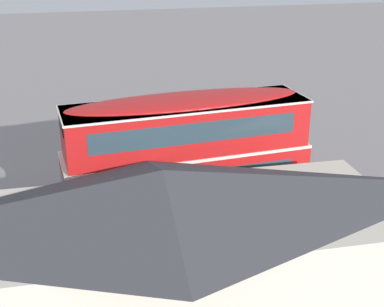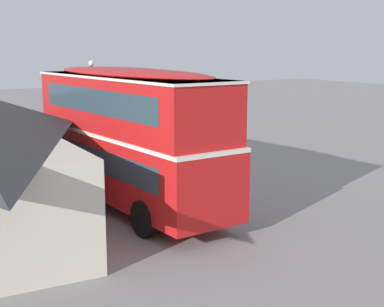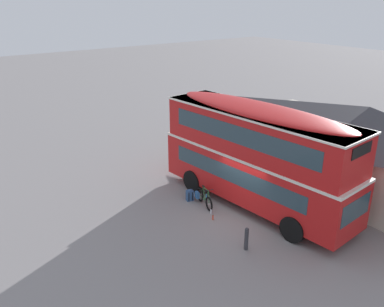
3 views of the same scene
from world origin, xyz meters
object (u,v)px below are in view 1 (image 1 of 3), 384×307
(touring_bicycle, at_px, (207,177))
(backpack_on_ground, at_px, (222,175))
(double_decker_bus, at_px, (186,149))
(water_bottle_red_squeeze, at_px, (177,181))
(water_bottle_clear_plastic, at_px, (188,182))
(kerb_bollard, at_px, (120,175))

(touring_bicycle, height_order, backpack_on_ground, touring_bicycle)
(double_decker_bus, height_order, water_bottle_red_squeeze, double_decker_bus)
(water_bottle_red_squeeze, bearing_deg, water_bottle_clear_plastic, 149.83)
(kerb_bollard, bearing_deg, double_decker_bus, 130.94)
(touring_bicycle, xyz_separation_m, water_bottle_clear_plastic, (0.83, -0.21, -0.26))
(backpack_on_ground, bearing_deg, kerb_bollard, -7.88)
(backpack_on_ground, height_order, kerb_bollard, kerb_bollard)
(double_decker_bus, xyz_separation_m, backpack_on_ground, (-2.16, -2.16, -2.35))
(water_bottle_clear_plastic, relative_size, kerb_bollard, 0.25)
(touring_bicycle, xyz_separation_m, water_bottle_red_squeeze, (1.31, -0.49, -0.26))
(double_decker_bus, xyz_separation_m, water_bottle_red_squeeze, (-0.07, -2.42, -2.53))
(touring_bicycle, xyz_separation_m, backpack_on_ground, (-0.78, -0.23, -0.08))
(double_decker_bus, relative_size, kerb_bollard, 10.24)
(backpack_on_ground, distance_m, kerb_bollard, 4.63)
(double_decker_bus, relative_size, water_bottle_clear_plastic, 41.45)
(water_bottle_clear_plastic, bearing_deg, kerb_bollard, -12.41)
(water_bottle_clear_plastic, bearing_deg, water_bottle_red_squeeze, -30.17)
(water_bottle_clear_plastic, bearing_deg, touring_bicycle, 165.54)
(backpack_on_ground, distance_m, water_bottle_clear_plastic, 1.62)
(double_decker_bus, height_order, touring_bicycle, double_decker_bus)
(backpack_on_ground, bearing_deg, double_decker_bus, 45.11)
(water_bottle_clear_plastic, bearing_deg, double_decker_bus, 75.62)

